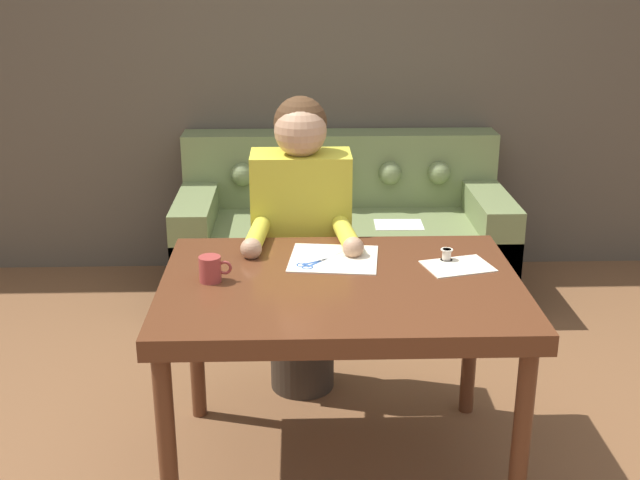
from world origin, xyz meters
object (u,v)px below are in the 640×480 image
person (301,247)px  scissors (315,263)px  mug (211,269)px  thread_spool (447,255)px  dining_table (340,301)px  couch (342,239)px

person → scissors: person is taller
mug → thread_spool: 0.86m
dining_table → couch: couch is taller
person → thread_spool: bearing=-39.2°
couch → scissors: size_ratio=8.72×
scissors → thread_spool: bearing=1.9°
person → thread_spool: size_ratio=28.73×
dining_table → person: 0.62m
dining_table → person: person is taller
dining_table → mug: size_ratio=11.00×
couch → person: person is taller
dining_table → thread_spool: (0.40, 0.17, 0.10)m
mug → thread_spool: bearing=11.4°
dining_table → thread_spool: size_ratio=27.63×
person → thread_spool: 0.69m
couch → thread_spool: couch is taller
person → scissors: (0.05, -0.45, 0.10)m
dining_table → scissors: bearing=117.0°
person → thread_spool: (0.53, -0.43, 0.12)m
scissors → mug: bearing=-157.0°
dining_table → scissors: size_ratio=6.04×
thread_spool → couch: bearing=101.0°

